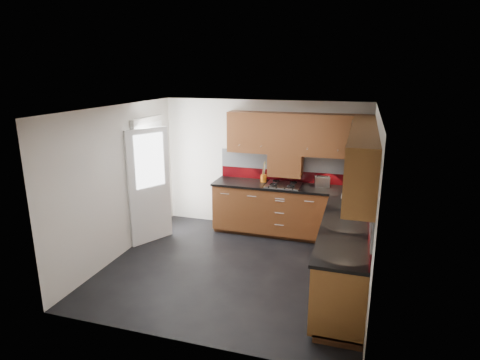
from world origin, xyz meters
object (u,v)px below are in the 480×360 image
(utensil_pot, at_px, (264,177))
(toaster, at_px, (322,182))
(food_processor, at_px, (349,200))
(gas_hob, at_px, (283,185))

(utensil_pot, xyz_separation_m, toaster, (1.05, 0.00, -0.00))
(toaster, xyz_separation_m, food_processor, (0.50, -1.11, 0.05))
(gas_hob, relative_size, food_processor, 1.98)
(gas_hob, relative_size, toaster, 2.16)
(gas_hob, bearing_deg, utensil_pot, 160.54)
(utensil_pot, relative_size, food_processor, 1.27)
(toaster, bearing_deg, utensil_pot, -179.87)
(gas_hob, relative_size, utensil_pot, 1.56)
(food_processor, bearing_deg, gas_hob, 140.15)
(utensil_pot, height_order, toaster, utensil_pot)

